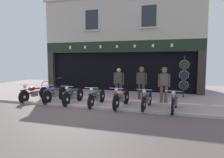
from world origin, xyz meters
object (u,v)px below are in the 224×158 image
Objects in this scene: motorcycle_center_right at (121,97)px; motorcycle_far_left at (34,93)px; salesman_right at (164,83)px; tyre_sign_pole at (184,75)px; motorcycle_center at (97,96)px; motorcycle_right at (147,99)px; leaning_bicycle at (52,86)px; shopkeeper_center at (141,81)px; salesman_left at (119,82)px; advert_board_near at (80,66)px; motorcycle_far_right at (175,101)px; motorcycle_center_left at (73,95)px; motorcycle_left at (55,93)px.

motorcycle_far_left is at bearing 3.53° from motorcycle_center_right.
salesman_right is 1.90m from tyre_sign_pole.
tyre_sign_pole is at bearing -140.40° from motorcycle_center.
leaning_bicycle is (-6.64, 2.98, -0.05)m from motorcycle_right.
motorcycle_center is (3.42, -0.02, -0.00)m from motorcycle_far_left.
salesman_right reaches higher than shopkeeper_center.
shopkeeper_center reaches higher than salesman_left.
advert_board_near reaches higher than motorcycle_center_right.
motorcycle_far_left is 1.19× the size of salesman_left.
salesman_left reaches higher than motorcycle_center_right.
advert_board_near is at bearing -23.55° from shopkeeper_center.
leaning_bicycle is (-4.94, 1.32, -0.54)m from salesman_left.
motorcycle_center_left is at bearing 4.99° from motorcycle_far_right.
motorcycle_center_left reaches higher than motorcycle_far_right.
tyre_sign_pole reaches higher than motorcycle_center.
motorcycle_center_left is at bearing 46.31° from salesman_left.
motorcycle_center_left is at bearing 3.79° from motorcycle_center_right.
tyre_sign_pole is (7.26, 3.21, 0.82)m from motorcycle_far_left.
salesman_right is at bearing -162.54° from motorcycle_left.
motorcycle_left is 0.87× the size of tyre_sign_pole.
shopkeeper_center reaches higher than motorcycle_center.
salesman_left reaches higher than leaning_bicycle.
salesman_right is at bearing -108.07° from motorcycle_right.
advert_board_near is (-4.33, 4.71, 1.17)m from motorcycle_center_right.
advert_board_near is (-1.99, 4.70, 1.18)m from motorcycle_center_left.
tyre_sign_pole is at bearing -153.61° from salesman_left.
motorcycle_center_left is 1.00× the size of motorcycle_far_right.
salesman_right is (6.29, 1.60, 0.54)m from motorcycle_far_left.
motorcycle_center_left is 1.16× the size of salesman_right.
salesman_right reaches higher than motorcycle_right.
shopkeeper_center is at bearing -99.74° from motorcycle_center_right.
motorcycle_center is 1.22× the size of salesman_left.
tyre_sign_pole is (0.46, 3.24, 0.81)m from motorcycle_far_right.
motorcycle_far_right is at bearing 150.18° from salesman_left.
motorcycle_far_left is 0.98× the size of motorcycle_far_right.
motorcycle_right is (5.68, 0.03, 0.01)m from motorcycle_far_left.
motorcycle_center reaches higher than motorcycle_far_left.
shopkeeper_center is at bearing -27.78° from advert_board_near.
advert_board_near is at bearing -56.46° from motorcycle_center.
motorcycle_center is at bearing 4.71° from motorcycle_right.
shopkeeper_center is (1.13, 0.42, 0.03)m from salesman_left.
leaning_bicycle is (-4.39, 3.04, -0.04)m from motorcycle_center.
advert_board_near is (-3.73, 2.98, 0.70)m from salesman_left.
motorcycle_left is 4.45m from shopkeeper_center.
tyre_sign_pole reaches higher than advert_board_near.
motorcycle_left is 1.02× the size of motorcycle_right.
salesman_left is at bearing -26.46° from motorcycle_far_right.
motorcycle_center_left is 3.44m from motorcycle_right.
salesman_left reaches higher than motorcycle_center_left.
motorcycle_right is 1.14× the size of salesman_right.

